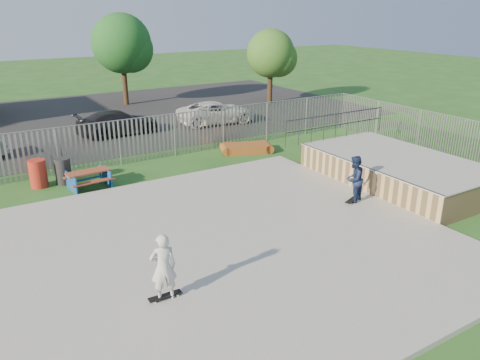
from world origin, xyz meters
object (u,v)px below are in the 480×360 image
tree_right (271,54)px  trash_bin_grey (63,171)px  funbox (247,148)px  car_dark (118,123)px  skater_navy (354,179)px  trash_bin_red (38,174)px  picnic_table (89,179)px  skater_white (163,267)px  tree_mid (122,44)px  car_white (217,112)px

tree_right → trash_bin_grey: bearing=-150.0°
funbox → car_dark: car_dark is taller
car_dark → skater_navy: (3.89, -13.92, 0.31)m
trash_bin_grey → trash_bin_red: bearing=174.1°
picnic_table → trash_bin_grey: 1.25m
trash_bin_red → trash_bin_grey: 0.91m
skater_white → tree_mid: bearing=-94.8°
skater_white → trash_bin_red: bearing=-71.5°
picnic_table → funbox: 7.74m
tree_right → skater_white: 25.27m
car_dark → skater_navy: size_ratio=2.70×
car_dark → car_white: size_ratio=0.96×
tree_right → skater_navy: size_ratio=3.15×
picnic_table → tree_mid: (6.66, 15.43, 3.90)m
trash_bin_red → tree_mid: (8.29, 14.34, 3.70)m
trash_bin_grey → tree_right: size_ratio=0.20×
picnic_table → skater_navy: bearing=-46.3°
skater_white → tree_right: bearing=-118.7°
skater_navy → picnic_table: bearing=-63.2°
tree_right → skater_white: tree_right is taller
tree_right → skater_white: (-16.30, -19.14, -2.53)m
picnic_table → tree_mid: size_ratio=0.27×
tree_mid → tree_right: bearing=-28.1°
trash_bin_grey → tree_mid: size_ratio=0.16×
tree_mid → skater_navy: size_ratio=3.79×
trash_bin_red → car_white: 12.46m
tree_mid → skater_navy: (0.75, -22.00, -3.26)m
funbox → car_white: bearing=94.7°
funbox → tree_mid: tree_mid is taller
tree_mid → skater_white: size_ratio=3.79×
car_dark → tree_mid: size_ratio=0.71×
tree_right → funbox: bearing=-129.9°
car_dark → car_white: (5.87, -0.44, -0.00)m
car_dark → car_white: 5.89m
skater_white → funbox: bearing=-119.2°
funbox → skater_navy: (-0.28, -7.40, 0.77)m
picnic_table → funbox: (7.69, 0.83, -0.14)m
trash_bin_red → trash_bin_grey: size_ratio=1.06×
car_white → picnic_table: bearing=132.5°
picnic_table → car_dark: size_ratio=0.38×
funbox → tree_right: bearing=70.4°
funbox → car_dark: (-4.18, 6.52, 0.46)m
trash_bin_red → trash_bin_grey: trash_bin_red is taller
car_white → skater_navy: bearing=177.8°
trash_bin_red → car_white: size_ratio=0.23×
trash_bin_red → tree_mid: 16.97m
funbox → tree_mid: (-1.03, 14.60, 4.03)m
car_white → tree_right: bearing=-54.2°
funbox → trash_bin_grey: trash_bin_grey is taller
funbox → tree_right: 13.09m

